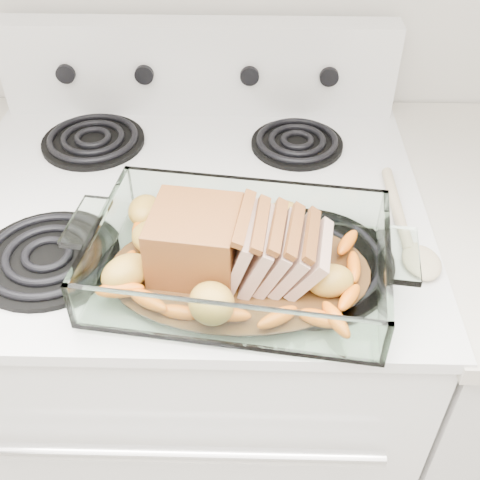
{
  "coord_description": "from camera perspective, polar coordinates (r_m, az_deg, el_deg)",
  "views": [
    {
      "loc": [
        0.11,
        0.86,
        1.54
      ],
      "look_at": [
        0.09,
        1.48,
        0.99
      ],
      "focal_mm": 45.0,
      "sensor_mm": 36.0,
      "label": 1
    }
  ],
  "objects": [
    {
      "name": "electric_range",
      "position": [
        1.33,
        -3.86,
        -11.56
      ],
      "size": [
        0.78,
        0.7,
        1.12
      ],
      "color": "white",
      "rests_on": "ground"
    },
    {
      "name": "baking_dish",
      "position": [
        0.84,
        -0.03,
        -2.33
      ],
      "size": [
        0.4,
        0.26,
        0.08
      ],
      "rotation": [
        0.0,
        0.0,
        -0.13
      ],
      "color": "silver",
      "rests_on": "electric_range"
    },
    {
      "name": "pork_roast",
      "position": [
        0.81,
        -1.69,
        -0.62
      ],
      "size": [
        0.24,
        0.12,
        0.1
      ],
      "rotation": [
        0.0,
        0.0,
        -0.22
      ],
      "color": "brown",
      "rests_on": "baking_dish"
    },
    {
      "name": "roast_vegetables",
      "position": [
        0.86,
        -0.25,
        -0.15
      ],
      "size": [
        0.38,
        0.2,
        0.05
      ],
      "rotation": [
        0.0,
        0.0,
        0.09
      ],
      "color": "#E95D00",
      "rests_on": "baking_dish"
    },
    {
      "name": "wooden_spoon",
      "position": [
        0.94,
        15.83,
        0.18
      ],
      "size": [
        0.06,
        0.27,
        0.02
      ],
      "rotation": [
        0.0,
        0.0,
        -0.0
      ],
      "color": "beige",
      "rests_on": "electric_range"
    }
  ]
}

